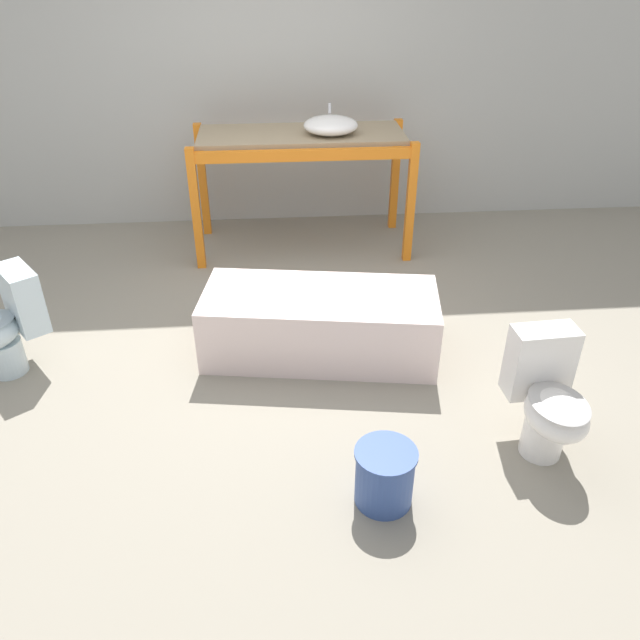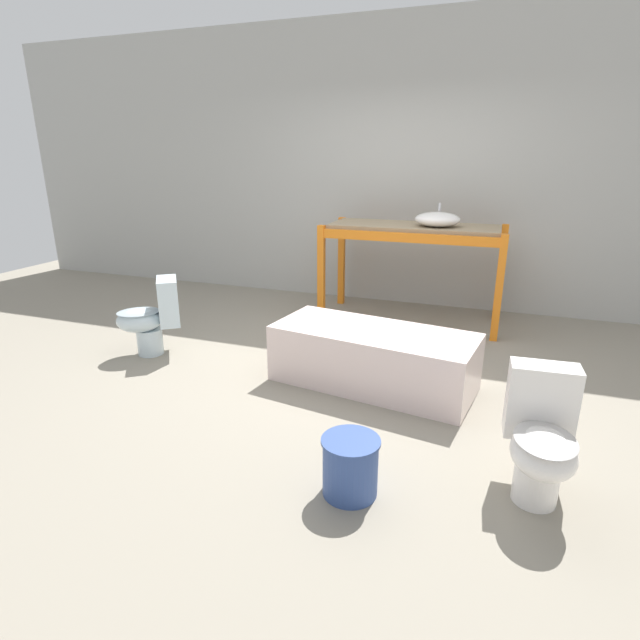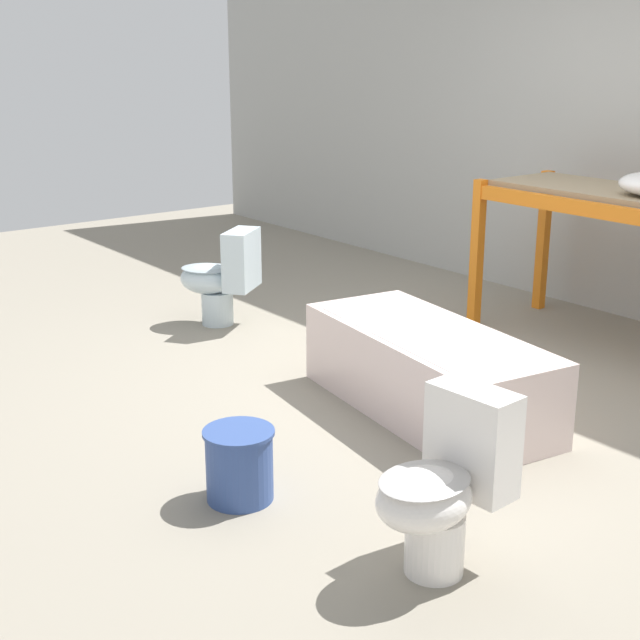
{
  "view_description": "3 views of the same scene",
  "coord_description": "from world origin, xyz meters",
  "px_view_note": "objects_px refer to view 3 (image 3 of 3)",
  "views": [
    {
      "loc": [
        0.04,
        -3.84,
        2.48
      ],
      "look_at": [
        0.28,
        -0.91,
        0.65
      ],
      "focal_mm": 35.0,
      "sensor_mm": 36.0,
      "label": 1
    },
    {
      "loc": [
        1.16,
        -3.83,
        1.74
      ],
      "look_at": [
        0.08,
        -0.84,
        0.68
      ],
      "focal_mm": 28.0,
      "sensor_mm": 36.0,
      "label": 2
    },
    {
      "loc": [
        3.54,
        -3.52,
        1.91
      ],
      "look_at": [
        0.13,
        -0.88,
        0.58
      ],
      "focal_mm": 50.0,
      "sensor_mm": 36.0,
      "label": 3
    }
  ],
  "objects_px": {
    "bathtub_main": "(427,365)",
    "bucket_white": "(239,463)",
    "toilet_near": "(444,484)",
    "toilet_far": "(222,277)"
  },
  "relations": [
    {
      "from": "toilet_near",
      "to": "bathtub_main",
      "type": "bearing_deg",
      "value": 134.21
    },
    {
      "from": "bathtub_main",
      "to": "bucket_white",
      "type": "relative_size",
      "value": 5.01
    },
    {
      "from": "bathtub_main",
      "to": "bucket_white",
      "type": "xyz_separation_m",
      "value": [
        0.22,
        -1.35,
        -0.09
      ]
    },
    {
      "from": "toilet_near",
      "to": "toilet_far",
      "type": "bearing_deg",
      "value": 159.0
    },
    {
      "from": "toilet_near",
      "to": "bucket_white",
      "type": "height_order",
      "value": "toilet_near"
    },
    {
      "from": "bathtub_main",
      "to": "bucket_white",
      "type": "height_order",
      "value": "bathtub_main"
    },
    {
      "from": "bathtub_main",
      "to": "toilet_near",
      "type": "relative_size",
      "value": 2.36
    },
    {
      "from": "toilet_far",
      "to": "bucket_white",
      "type": "distance_m",
      "value": 2.61
    },
    {
      "from": "bathtub_main",
      "to": "bucket_white",
      "type": "bearing_deg",
      "value": -72.25
    },
    {
      "from": "toilet_far",
      "to": "bucket_white",
      "type": "relative_size",
      "value": 2.12
    }
  ]
}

